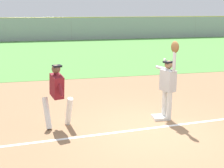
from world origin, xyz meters
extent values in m
plane|color=#936D4C|center=(0.00, 0.00, 0.00)|extent=(73.67, 73.67, 0.00)
cube|color=#549342|center=(0.00, 14.63, 0.01)|extent=(52.57, 16.58, 0.01)
cube|color=white|center=(-3.47, -0.07, 0.00)|extent=(11.97, 1.01, 0.01)
cube|color=white|center=(0.53, 0.83, 0.04)|extent=(0.40, 0.40, 0.08)
cylinder|color=silver|center=(0.69, 0.87, 0.42)|extent=(0.19, 0.19, 0.85)
cylinder|color=silver|center=(0.75, 0.68, 0.42)|extent=(0.19, 0.19, 0.85)
cube|color=#B7B7B7|center=(0.72, 0.78, 1.15)|extent=(0.38, 0.50, 0.60)
sphere|color=#8C6647|center=(0.72, 0.78, 1.60)|extent=(0.29, 0.29, 0.23)
cube|color=black|center=(0.69, 0.77, 1.68)|extent=(0.27, 0.26, 0.05)
cylinder|color=#B7B7B7|center=(0.79, 0.57, 1.76)|extent=(0.11, 0.11, 0.62)
cylinder|color=#B7B7B7|center=(0.65, 0.98, 1.45)|extent=(0.27, 0.62, 0.09)
ellipsoid|color=brown|center=(0.79, 0.57, 2.12)|extent=(0.22, 0.31, 0.32)
cylinder|color=white|center=(-2.08, 0.83, 0.42)|extent=(0.26, 0.46, 0.85)
cylinder|color=white|center=(-2.66, 0.83, 0.42)|extent=(0.26, 0.46, 0.85)
cube|color=maroon|center=(-2.37, 0.83, 1.15)|extent=(0.39, 0.58, 0.66)
sphere|color=brown|center=(-2.37, 0.83, 1.60)|extent=(0.28, 0.28, 0.23)
cube|color=black|center=(-2.34, 0.84, 1.68)|extent=(0.27, 0.25, 0.05)
cylinder|color=maroon|center=(-2.43, 1.05, 1.23)|extent=(0.20, 0.41, 0.58)
cylinder|color=maroon|center=(-2.31, 0.62, 1.23)|extent=(0.20, 0.41, 0.58)
sphere|color=white|center=(0.67, 0.95, 1.72)|extent=(0.07, 0.07, 0.07)
cube|color=#93999E|center=(0.00, 22.92, 1.08)|extent=(52.57, 0.06, 2.16)
cylinder|color=yellow|center=(0.00, 22.92, 2.19)|extent=(52.57, 0.06, 0.06)
cylinder|color=gray|center=(0.00, 22.92, 1.08)|extent=(0.08, 0.08, 2.16)
cylinder|color=gray|center=(13.14, 22.92, 1.08)|extent=(0.08, 0.08, 2.16)
cube|color=#1E6B33|center=(-5.74, 27.12, 0.57)|extent=(4.59, 2.39, 0.55)
cube|color=#2D333D|center=(-5.74, 27.12, 1.05)|extent=(2.38, 1.99, 0.40)
cylinder|color=black|center=(-4.41, 28.22, 0.30)|extent=(0.62, 0.29, 0.60)
cylinder|color=black|center=(-4.20, 26.34, 0.30)|extent=(0.62, 0.29, 0.60)
cylinder|color=black|center=(-7.29, 27.90, 0.30)|extent=(0.62, 0.29, 0.60)
cylinder|color=black|center=(-7.08, 26.01, 0.30)|extent=(0.62, 0.29, 0.60)
cube|color=#B7B7BC|center=(1.36, 26.99, 0.57)|extent=(4.53, 2.24, 0.55)
cube|color=#2D333D|center=(1.36, 26.99, 1.05)|extent=(2.33, 1.91, 0.40)
cylinder|color=black|center=(2.73, 28.05, 0.30)|extent=(0.62, 0.27, 0.60)
cylinder|color=black|center=(2.88, 26.16, 0.30)|extent=(0.62, 0.27, 0.60)
cylinder|color=black|center=(-0.16, 27.83, 0.30)|extent=(0.62, 0.27, 0.60)
cylinder|color=black|center=(-0.01, 25.93, 0.30)|extent=(0.62, 0.27, 0.60)
cube|color=white|center=(7.69, 27.28, 0.57)|extent=(4.47, 2.06, 0.55)
cube|color=#2D333D|center=(7.69, 27.28, 1.05)|extent=(2.26, 1.83, 0.40)
cylinder|color=black|center=(9.18, 28.18, 0.30)|extent=(0.61, 0.24, 0.60)
cylinder|color=black|center=(9.11, 26.28, 0.30)|extent=(0.61, 0.24, 0.60)
cylinder|color=black|center=(6.28, 28.28, 0.30)|extent=(0.61, 0.24, 0.60)
cylinder|color=black|center=(6.21, 26.38, 0.30)|extent=(0.61, 0.24, 0.60)
cube|color=#23389E|center=(13.68, 26.39, 0.57)|extent=(4.57, 2.33, 0.55)
cube|color=#2D333D|center=(13.68, 26.39, 1.05)|extent=(2.37, 1.96, 0.40)
cylinder|color=black|center=(15.21, 27.19, 0.30)|extent=(0.62, 0.28, 0.60)
cylinder|color=black|center=(15.02, 25.30, 0.30)|extent=(0.62, 0.28, 0.60)
cylinder|color=black|center=(12.33, 27.49, 0.30)|extent=(0.62, 0.28, 0.60)
cylinder|color=black|center=(12.14, 25.60, 0.30)|extent=(0.62, 0.28, 0.60)
camera|label=1|loc=(-2.62, -6.93, 3.16)|focal=48.29mm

